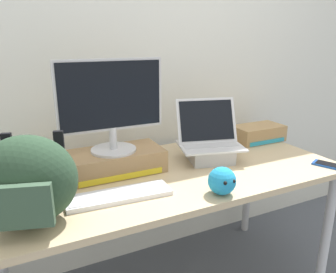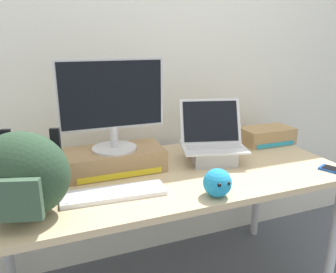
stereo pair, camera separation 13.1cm
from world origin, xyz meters
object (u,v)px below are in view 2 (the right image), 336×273
Objects in this scene: open_laptop at (212,149)px; plush_toy at (217,183)px; messenger_backpack at (22,176)px; cell_phone at (336,170)px; toner_box_yellow at (115,160)px; coffee_mug at (9,161)px; desktop_monitor at (112,103)px; toner_box_cyan at (267,136)px; external_keyboard at (114,193)px.

open_laptop is 0.41m from plush_toy.
cell_phone is at bearing 12.78° from messenger_backpack.
messenger_backpack is (-0.40, -0.31, 0.11)m from toner_box_yellow.
cell_phone is (1.51, -0.61, -0.04)m from coffee_mug.
toner_box_cyan is at bearing 5.57° from desktop_monitor.
coffee_mug is 0.72× the size of cell_phone.
toner_box_yellow is 3.95× the size of plush_toy.
coffee_mug is 1.04m from plush_toy.
desktop_monitor is 0.54m from messenger_backpack.
external_keyboard is at bearing -48.10° from coffee_mug.
toner_box_cyan is (1.47, -0.11, 0.01)m from coffee_mug.
toner_box_yellow is at bearing 54.80° from messenger_backpack.
desktop_monitor is at bearing -22.26° from coffee_mug.
messenger_backpack is at bearing -141.68° from desktop_monitor.
messenger_backpack is 1.43m from cell_phone.
toner_box_yellow is at bearing -174.85° from toner_box_cyan.
cell_phone is (1.01, -0.41, -0.05)m from toner_box_yellow.
coffee_mug is 0.37× the size of toner_box_cyan.
toner_box_cyan reaches higher than cell_phone.
plush_toy is (0.74, -0.12, -0.10)m from messenger_backpack.
coffee_mug is at bearing 158.09° from desktop_monitor.
toner_box_cyan is at bearing -4.36° from coffee_mug.
toner_box_cyan is at bearing 5.15° from toner_box_yellow.
desktop_monitor is 1.02m from toner_box_cyan.
messenger_backpack is at bearing -141.94° from toner_box_yellow.
plush_toy reaches higher than external_keyboard.
open_laptop is 1.04m from coffee_mug.
cell_phone is 0.50m from toner_box_cyan.
messenger_backpack is (-0.40, -0.31, -0.18)m from desktop_monitor.
cell_phone is (1.01, -0.41, -0.33)m from desktop_monitor.
toner_box_yellow is 0.29m from desktop_monitor.
messenger_backpack is at bearing 171.01° from plush_toy.
messenger_backpack reaches higher than toner_box_yellow.
toner_box_yellow is 1.10m from cell_phone.
toner_box_yellow reaches higher than toner_box_cyan.
messenger_backpack is 1.22× the size of toner_box_cyan.
desktop_monitor is at bearing 54.70° from messenger_backpack.
coffee_mug is at bearing 175.64° from toner_box_cyan.
desktop_monitor reaches higher than open_laptop.
cell_phone is at bearing -85.87° from toner_box_cyan.
cell_phone is 0.51× the size of toner_box_cyan.
external_keyboard is 0.37m from messenger_backpack.
cell_phone is at bearing -22.11° from toner_box_yellow.
external_keyboard reaches higher than cell_phone.
desktop_monitor is 1.57× the size of toner_box_cyan.
coffee_mug is 1.47m from toner_box_cyan.
messenger_backpack reaches higher than plush_toy.
open_laptop is 0.95m from messenger_backpack.
open_laptop is at bearing 32.02° from messenger_backpack.
desktop_monitor is at bearing 133.96° from cell_phone.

